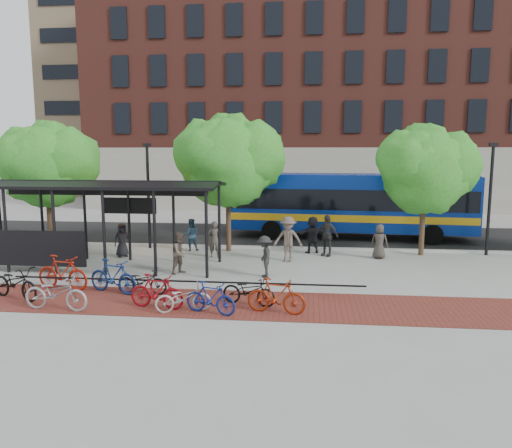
# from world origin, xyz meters

# --- Properties ---
(ground) EXTENTS (160.00, 160.00, 0.00)m
(ground) POSITION_xyz_m (0.00, 0.00, 0.00)
(ground) COLOR #9E9E99
(ground) RESTS_ON ground
(asphalt_street) EXTENTS (160.00, 8.00, 0.01)m
(asphalt_street) POSITION_xyz_m (0.00, 8.00, 0.01)
(asphalt_street) COLOR black
(asphalt_street) RESTS_ON ground
(curb) EXTENTS (160.00, 0.25, 0.12)m
(curb) POSITION_xyz_m (0.00, 4.00, 0.06)
(curb) COLOR #B7B7B2
(curb) RESTS_ON ground
(brick_strip) EXTENTS (24.00, 3.00, 0.01)m
(brick_strip) POSITION_xyz_m (-2.00, -5.00, 0.00)
(brick_strip) COLOR maroon
(brick_strip) RESTS_ON ground
(bike_rack_rail) EXTENTS (12.00, 0.05, 0.95)m
(bike_rack_rail) POSITION_xyz_m (-3.30, -4.10, 0.00)
(bike_rack_rail) COLOR black
(bike_rack_rail) RESTS_ON ground
(building_brick) EXTENTS (55.00, 14.00, 20.00)m
(building_brick) POSITION_xyz_m (10.00, 26.00, 10.00)
(building_brick) COLOR brown
(building_brick) RESTS_ON ground
(building_tower) EXTENTS (22.00, 22.00, 30.00)m
(building_tower) POSITION_xyz_m (-16.00, 40.00, 15.00)
(building_tower) COLOR #7A664C
(building_tower) RESTS_ON ground
(bus_shelter) EXTENTS (10.60, 3.07, 3.60)m
(bus_shelter) POSITION_xyz_m (-8.13, -0.48, 3.00)
(bus_shelter) COLOR black
(bus_shelter) RESTS_ON ground
(tree_a) EXTENTS (4.90, 4.00, 6.18)m
(tree_a) POSITION_xyz_m (-11.91, 3.35, 4.24)
(tree_a) COLOR #382619
(tree_a) RESTS_ON ground
(tree_b) EXTENTS (5.15, 4.20, 6.47)m
(tree_b) POSITION_xyz_m (-2.90, 3.35, 4.46)
(tree_b) COLOR #382619
(tree_b) RESTS_ON ground
(tree_c) EXTENTS (4.66, 3.80, 5.92)m
(tree_c) POSITION_xyz_m (6.09, 3.35, 4.05)
(tree_c) COLOR #382619
(tree_c) RESTS_ON ground
(lamp_post_left) EXTENTS (0.35, 0.20, 5.12)m
(lamp_post_left) POSITION_xyz_m (-7.00, 3.60, 2.75)
(lamp_post_left) COLOR black
(lamp_post_left) RESTS_ON ground
(lamp_post_right) EXTENTS (0.35, 0.20, 5.12)m
(lamp_post_right) POSITION_xyz_m (9.00, 3.60, 2.75)
(lamp_post_right) COLOR black
(lamp_post_right) RESTS_ON ground
(bus) EXTENTS (13.17, 3.84, 3.51)m
(bus) POSITION_xyz_m (3.08, 7.62, 2.01)
(bus) COLOR navy
(bus) RESTS_ON ground
(bike_0) EXTENTS (2.18, 1.45, 1.08)m
(bike_0) POSITION_xyz_m (-8.63, -5.20, 0.54)
(bike_0) COLOR black
(bike_0) RESTS_ON ground
(bike_1) EXTENTS (2.10, 0.97, 1.21)m
(bike_1) POSITION_xyz_m (-7.65, -3.98, 0.61)
(bike_1) COLOR #9D1F0E
(bike_1) RESTS_ON ground
(bike_2) EXTENTS (2.12, 0.90, 1.08)m
(bike_2) POSITION_xyz_m (-6.73, -6.17, 0.54)
(bike_2) COLOR gray
(bike_2) RESTS_ON ground
(bike_3) EXTENTS (2.02, 1.16, 1.17)m
(bike_3) POSITION_xyz_m (-5.73, -4.22, 0.58)
(bike_3) COLOR navy
(bike_3) RESTS_ON ground
(bike_4) EXTENTS (1.71, 0.64, 0.89)m
(bike_4) POSITION_xyz_m (-4.71, -4.24, 0.45)
(bike_4) COLOR black
(bike_4) RESTS_ON ground
(bike_5) EXTENTS (1.85, 0.83, 1.07)m
(bike_5) POSITION_xyz_m (-3.76, -5.68, 0.54)
(bike_5) COLOR maroon
(bike_5) RESTS_ON ground
(bike_6) EXTENTS (1.76, 1.07, 0.87)m
(bike_6) POSITION_xyz_m (-2.88, -5.92, 0.44)
(bike_6) COLOR #A4A4A6
(bike_6) RESTS_ON ground
(bike_7) EXTENTS (1.70, 0.94, 0.98)m
(bike_7) POSITION_xyz_m (-2.03, -6.02, 0.49)
(bike_7) COLOR navy
(bike_7) RESTS_ON ground
(bike_8) EXTENTS (1.86, 1.09, 0.92)m
(bike_8) POSITION_xyz_m (-1.02, -5.04, 0.46)
(bike_8) COLOR black
(bike_8) RESTS_ON ground
(bike_9) EXTENTS (1.84, 0.83, 1.07)m
(bike_9) POSITION_xyz_m (-0.11, -5.76, 0.54)
(bike_9) COLOR maroon
(bike_9) RESTS_ON ground
(pedestrian_0) EXTENTS (0.90, 0.85, 1.55)m
(pedestrian_0) POSITION_xyz_m (-7.59, 1.47, 0.77)
(pedestrian_0) COLOR black
(pedestrian_0) RESTS_ON ground
(pedestrian_1) EXTENTS (0.63, 0.44, 1.65)m
(pedestrian_1) POSITION_xyz_m (-3.40, 1.76, 0.83)
(pedestrian_1) COLOR #433D36
(pedestrian_1) RESTS_ON ground
(pedestrian_2) EXTENTS (0.89, 0.78, 1.56)m
(pedestrian_2) POSITION_xyz_m (-4.80, 3.12, 0.78)
(pedestrian_2) COLOR #20364B
(pedestrian_2) RESTS_ON ground
(pedestrian_3) EXTENTS (1.35, 0.86, 1.98)m
(pedestrian_3) POSITION_xyz_m (-0.07, 1.25, 0.99)
(pedestrian_3) COLOR brown
(pedestrian_3) RESTS_ON ground
(pedestrian_4) EXTENTS (1.20, 0.93, 1.89)m
(pedestrian_4) POSITION_xyz_m (1.64, 2.65, 0.95)
(pedestrian_4) COLOR #292929
(pedestrian_4) RESTS_ON ground
(pedestrian_5) EXTENTS (1.70, 0.99, 1.74)m
(pedestrian_5) POSITION_xyz_m (1.00, 3.25, 0.87)
(pedestrian_5) COLOR black
(pedestrian_5) RESTS_ON ground
(pedestrian_6) EXTENTS (0.89, 0.74, 1.55)m
(pedestrian_6) POSITION_xyz_m (3.97, 2.30, 0.78)
(pedestrian_6) COLOR #3A342F
(pedestrian_6) RESTS_ON ground
(pedestrian_8) EXTENTS (0.97, 1.02, 1.66)m
(pedestrian_8) POSITION_xyz_m (-4.15, -1.30, 0.83)
(pedestrian_8) COLOR brown
(pedestrian_8) RESTS_ON ground
(pedestrian_9) EXTENTS (0.79, 1.13, 1.59)m
(pedestrian_9) POSITION_xyz_m (-0.84, -1.50, 0.80)
(pedestrian_9) COLOR black
(pedestrian_9) RESTS_ON ground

